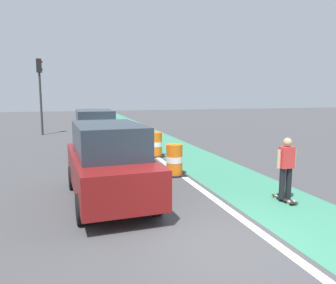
{
  "coord_description": "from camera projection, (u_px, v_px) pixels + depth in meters",
  "views": [
    {
      "loc": [
        -2.71,
        -5.41,
        2.81
      ],
      "look_at": [
        0.58,
        5.76,
        1.1
      ],
      "focal_mm": 35.33,
      "sensor_mm": 36.0,
      "label": 1
    }
  ],
  "objects": [
    {
      "name": "skateboarder_on_lane",
      "position": [
        286.0,
        167.0,
        8.57
      ],
      "size": [
        0.57,
        0.81,
        1.69
      ],
      "color": "black",
      "rests_on": "ground"
    },
    {
      "name": "ground_plane",
      "position": [
        224.0,
        242.0,
        6.3
      ],
      "size": [
        100.0,
        100.0,
        0.0
      ],
      "primitive_type": "plane",
      "color": "#424244"
    },
    {
      "name": "traffic_barrel_front",
      "position": [
        174.0,
        160.0,
        11.38
      ],
      "size": [
        0.73,
        0.73,
        1.09
      ],
      "color": "orange",
      "rests_on": "ground"
    },
    {
      "name": "bike_lane_strip",
      "position": [
        168.0,
        144.0,
        18.36
      ],
      "size": [
        2.5,
        80.0,
        0.01
      ],
      "primitive_type": "cube",
      "color": "#387F60",
      "rests_on": "ground"
    },
    {
      "name": "traffic_light_corner",
      "position": [
        40.0,
        83.0,
        22.14
      ],
      "size": [
        0.41,
        0.32,
        5.1
      ],
      "color": "#2D2D2D",
      "rests_on": "ground"
    },
    {
      "name": "lane_divider_stripe",
      "position": [
        141.0,
        146.0,
        17.94
      ],
      "size": [
        0.2,
        80.0,
        0.01
      ],
      "primitive_type": "cube",
      "color": "silver",
      "rests_on": "ground"
    },
    {
      "name": "traffic_barrel_mid",
      "position": [
        156.0,
        145.0,
        14.84
      ],
      "size": [
        0.73,
        0.73,
        1.09
      ],
      "color": "orange",
      "rests_on": "ground"
    },
    {
      "name": "parked_suv_nearest",
      "position": [
        109.0,
        162.0,
        8.66
      ],
      "size": [
        2.11,
        4.7,
        2.04
      ],
      "color": "maroon",
      "rests_on": "ground"
    },
    {
      "name": "parked_suv_second",
      "position": [
        95.0,
        131.0,
        15.74
      ],
      "size": [
        1.97,
        4.63,
        2.04
      ],
      "color": "silver",
      "rests_on": "ground"
    }
  ]
}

